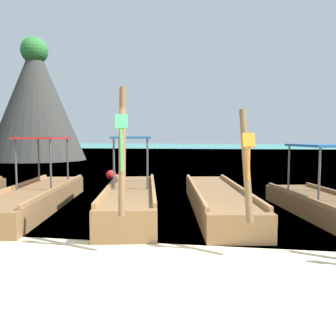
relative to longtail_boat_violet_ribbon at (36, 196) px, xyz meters
name	(u,v)px	position (x,y,z in m)	size (l,w,h in m)	color
ground	(131,273)	(3.80, -4.14, -0.34)	(120.00, 120.00, 0.00)	beige
sea_water	(216,149)	(3.80, 57.33, -0.34)	(120.00, 120.00, 0.00)	#2DB29E
longtail_boat_violet_ribbon	(36,196)	(0.00, 0.00, 0.00)	(2.54, 7.05, 2.67)	brown
longtail_boat_green_ribbon	(131,198)	(2.72, -0.01, 0.04)	(2.43, 6.29, 2.87)	brown
longtail_boat_orange_ribbon	(217,199)	(4.95, 0.56, -0.04)	(2.30, 7.06, 2.47)	brown
longtail_boat_pink_ribbon	(333,208)	(7.69, -0.23, -0.03)	(2.48, 6.31, 2.43)	brown
karst_rock	(37,102)	(-11.14, 20.13, 4.82)	(8.44, 8.44, 10.69)	#383833
mooring_buoy_near	(111,175)	(0.02, 6.50, -0.10)	(0.48, 0.48, 0.48)	red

